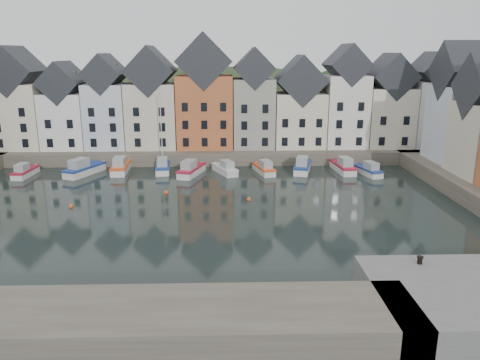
{
  "coord_description": "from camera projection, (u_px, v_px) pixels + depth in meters",
  "views": [
    {
      "loc": [
        3.45,
        -47.15,
        16.78
      ],
      "look_at": [
        4.99,
        6.0,
        2.22
      ],
      "focal_mm": 35.0,
      "sensor_mm": 36.0,
      "label": 1
    }
  ],
  "objects": [
    {
      "name": "near_wall",
      "position": [
        4.0,
        325.0,
        28.04
      ],
      "size": [
        50.0,
        6.0,
        2.0
      ],
      "primitive_type": "cube",
      "color": "#514A3E",
      "rests_on": "ground"
    },
    {
      "name": "boat_j",
      "position": [
        368.0,
        170.0,
        66.14
      ],
      "size": [
        3.17,
        5.96,
        2.19
      ],
      "rotation": [
        0.0,
        0.0,
        0.26
      ],
      "color": "silver",
      "rests_on": "ground"
    },
    {
      "name": "boat_h",
      "position": [
        302.0,
        166.0,
        67.85
      ],
      "size": [
        3.63,
        6.97,
        2.56
      ],
      "rotation": [
        0.0,
        0.0,
        -0.25
      ],
      "color": "silver",
      "rests_on": "ground"
    },
    {
      "name": "boat_i",
      "position": [
        343.0,
        167.0,
        67.72
      ],
      "size": [
        2.64,
        6.69,
        2.51
      ],
      "rotation": [
        0.0,
        0.0,
        0.1
      ],
      "color": "silver",
      "rests_on": "ground"
    },
    {
      "name": "ground",
      "position": [
        195.0,
        215.0,
        49.79
      ],
      "size": [
        260.0,
        260.0,
        0.0
      ],
      "primitive_type": "plane",
      "color": "black",
      "rests_on": "ground"
    },
    {
      "name": "boat_a",
      "position": [
        25.0,
        172.0,
        65.3
      ],
      "size": [
        2.02,
        5.68,
        2.15
      ],
      "rotation": [
        0.0,
        0.0,
        -0.05
      ],
      "color": "silver",
      "rests_on": "ground"
    },
    {
      "name": "hillside",
      "position": [
        212.0,
        207.0,
        108.53
      ],
      "size": [
        153.6,
        70.4,
        64.0
      ],
      "color": "#223319",
      "rests_on": "ground"
    },
    {
      "name": "mooring_buoys",
      "position": [
        164.0,
        199.0,
        54.78
      ],
      "size": [
        20.5,
        5.5,
        0.5
      ],
      "color": "#EB521B",
      "rests_on": "ground"
    },
    {
      "name": "far_quay",
      "position": [
        206.0,
        150.0,
        78.45
      ],
      "size": [
        90.0,
        16.0,
        2.0
      ],
      "primitive_type": "cube",
      "color": "#514A3E",
      "rests_on": "ground"
    },
    {
      "name": "far_terrace",
      "position": [
        225.0,
        104.0,
        74.53
      ],
      "size": [
        72.37,
        8.16,
        17.78
      ],
      "color": "#EFE6C8",
      "rests_on": "far_quay"
    },
    {
      "name": "boat_b",
      "position": [
        84.0,
        169.0,
        66.15
      ],
      "size": [
        4.78,
        7.28,
        2.69
      ],
      "rotation": [
        0.0,
        0.0,
        -0.41
      ],
      "color": "silver",
      "rests_on": "ground"
    },
    {
      "name": "mooring_bollard",
      "position": [
        420.0,
        260.0,
        33.76
      ],
      "size": [
        0.48,
        0.48,
        0.56
      ],
      "color": "black",
      "rests_on": "near_quay"
    },
    {
      "name": "boat_e",
      "position": [
        191.0,
        170.0,
        65.91
      ],
      "size": [
        3.92,
        6.85,
        2.51
      ],
      "rotation": [
        0.0,
        0.0,
        -0.31
      ],
      "color": "silver",
      "rests_on": "ground"
    },
    {
      "name": "boat_f",
      "position": [
        225.0,
        169.0,
        66.82
      ],
      "size": [
        3.97,
        6.01,
        2.22
      ],
      "rotation": [
        0.0,
        0.0,
        0.41
      ],
      "color": "silver",
      "rests_on": "ground"
    },
    {
      "name": "boat_d",
      "position": [
        163.0,
        166.0,
        67.86
      ],
      "size": [
        2.6,
        6.5,
        12.11
      ],
      "rotation": [
        0.0,
        0.0,
        0.1
      ],
      "color": "silver",
      "rests_on": "ground"
    },
    {
      "name": "boat_g",
      "position": [
        264.0,
        169.0,
        66.98
      ],
      "size": [
        3.16,
        6.01,
        2.21
      ],
      "rotation": [
        0.0,
        0.0,
        0.25
      ],
      "color": "silver",
      "rests_on": "ground"
    },
    {
      "name": "boat_c",
      "position": [
        121.0,
        167.0,
        67.54
      ],
      "size": [
        2.43,
        6.87,
        2.6
      ],
      "rotation": [
        0.0,
        0.0,
        0.05
      ],
      "color": "silver",
      "rests_on": "ground"
    }
  ]
}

